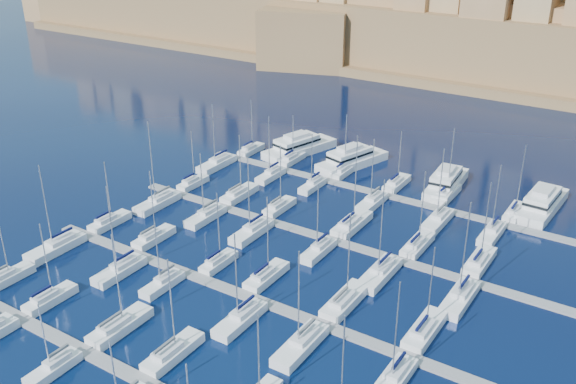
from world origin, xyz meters
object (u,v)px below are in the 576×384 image
Objects in this scene: motor_yacht_a at (299,146)px; motor_yacht_d at (542,203)px; sailboat_2 at (120,326)px; motor_yacht_b at (351,159)px; sailboat_0 at (7,278)px; motor_yacht_c at (446,182)px.

motor_yacht_d is (55.01, -0.64, 0.00)m from motor_yacht_a.
sailboat_2 is 70.25m from motor_yacht_b.
sailboat_2 is at bearing 1.70° from sailboat_0.
sailboat_2 reaches higher than motor_yacht_d.
sailboat_0 is 0.59× the size of motor_yacht_a.
motor_yacht_a is 1.10× the size of motor_yacht_d.
motor_yacht_b is at bearing 179.73° from motor_yacht_d.
motor_yacht_a is at bearing 82.72° from sailboat_0.
motor_yacht_a is 1.05× the size of motor_yacht_b.
motor_yacht_c is at bearing -178.84° from motor_yacht_d.
motor_yacht_b is (23.16, 70.95, 1.01)m from sailboat_0.
motor_yacht_c is at bearing -1.62° from motor_yacht_a.
motor_yacht_b is (14.03, -0.45, -0.00)m from motor_yacht_a.
sailboat_2 is 72.84m from motor_yacht_c.
motor_yacht_c is (22.10, -0.58, 0.00)m from motor_yacht_b.
motor_yacht_d is at bearing 1.16° from motor_yacht_c.
motor_yacht_a and motor_yacht_b have the same top height.
motor_yacht_b is 40.98m from motor_yacht_d.
sailboat_0 is 95.51m from motor_yacht_d.
sailboat_0 reaches higher than motor_yacht_b.
motor_yacht_a is (9.13, 71.40, 1.01)m from sailboat_0.
motor_yacht_c is (36.13, -1.02, 0.00)m from motor_yacht_a.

